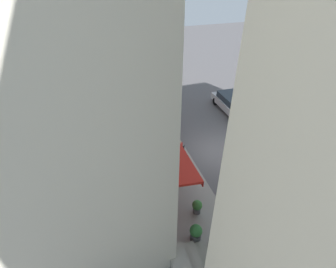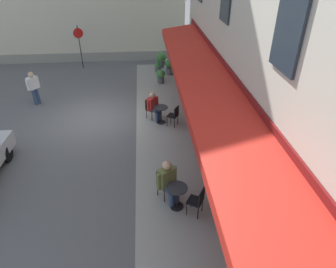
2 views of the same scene
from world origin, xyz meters
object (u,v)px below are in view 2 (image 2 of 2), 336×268
seated_patron_in_red (154,105)px  no_parking_sign (79,39)px  cafe_chair_black_back_row (198,200)px  cafe_table_near_entrance (161,113)px  seated_companion_in_olive (168,180)px  walking_pedestrian_in_white (33,86)px  cafe_chair_black_corner_left (150,107)px  cafe_chair_black_under_awning (164,181)px  potted_plant_entrance_left (161,59)px  potted_plant_under_sign (161,76)px  potted_plant_entrance_right (158,65)px  cafe_table_mid_terrace (177,194)px  potted_plant_by_steps (170,66)px  cafe_chair_black_by_window (174,114)px

seated_patron_in_red → no_parking_sign: bearing=30.4°
cafe_chair_black_back_row → cafe_table_near_entrance: bearing=7.2°
seated_companion_in_olive → walking_pedestrian_in_white: size_ratio=0.83×
cafe_chair_black_corner_left → seated_companion_in_olive: 5.13m
cafe_chair_black_under_awning → cafe_chair_black_corner_left: bearing=2.7°
potted_plant_entrance_left → walking_pedestrian_in_white: bearing=127.4°
cafe_chair_black_under_awning → seated_companion_in_olive: 0.28m
cafe_table_near_entrance → potted_plant_under_sign: potted_plant_under_sign is taller
cafe_chair_black_corner_left → cafe_chair_black_back_row: size_ratio=1.00×
cafe_table_near_entrance → cafe_chair_black_under_awning: 4.47m
potted_plant_entrance_left → potted_plant_entrance_right: bearing=163.7°
potted_plant_under_sign → seated_companion_in_olive: bearing=177.7°
seated_patron_in_red → potted_plant_entrance_left: size_ratio=1.40×
cafe_table_near_entrance → cafe_chair_black_under_awning: cafe_chair_black_under_awning is taller
seated_companion_in_olive → cafe_table_mid_terrace: bearing=-148.1°
cafe_chair_black_corner_left → seated_companion_in_olive: size_ratio=0.67×
potted_plant_by_steps → potted_plant_entrance_left: (1.37, 0.42, 0.04)m
cafe_chair_black_back_row → potted_plant_entrance_right: 11.62m
seated_companion_in_olive → cafe_chair_black_back_row: bearing=-131.7°
cafe_table_near_entrance → potted_plant_entrance_right: 6.29m
potted_plant_entrance_left → cafe_chair_black_under_awning: bearing=176.6°
cafe_chair_black_under_awning → seated_patron_in_red: size_ratio=0.71×
potted_plant_under_sign → potted_plant_entrance_left: size_ratio=0.83×
walking_pedestrian_in_white → potted_plant_by_steps: bearing=-62.7°
seated_companion_in_olive → potted_plant_by_steps: size_ratio=1.52×
cafe_chair_black_by_window → walking_pedestrian_in_white: 6.95m
no_parking_sign → potted_plant_entrance_right: no_parking_sign is taller
cafe_chair_black_by_window → potted_plant_under_sign: 4.86m
potted_plant_by_steps → walking_pedestrian_in_white: bearing=117.3°
cafe_chair_black_corner_left → cafe_table_mid_terrace: (-5.46, -0.57, -0.06)m
potted_plant_by_steps → potted_plant_entrance_right: bearing=57.0°
seated_patron_in_red → seated_companion_in_olive: 4.96m
cafe_chair_black_by_window → seated_patron_in_red: seated_patron_in_red is taller
seated_patron_in_red → seated_companion_in_olive: bearing=-177.7°
cafe_chair_black_by_window → potted_plant_under_sign: size_ratio=1.19×
cafe_table_near_entrance → potted_plant_under_sign: 4.53m
cafe_table_near_entrance → seated_patron_in_red: seated_patron_in_red is taller
walking_pedestrian_in_white → cafe_chair_black_back_row: bearing=-139.5°
cafe_chair_black_under_awning → potted_plant_entrance_left: 11.69m
cafe_chair_black_under_awning → cafe_table_near_entrance: bearing=-2.6°
cafe_table_near_entrance → cafe_chair_black_under_awning: size_ratio=0.82×
potted_plant_entrance_right → seated_companion_in_olive: bearing=178.3°
cafe_chair_black_corner_left → cafe_chair_black_back_row: same height
seated_companion_in_olive → potted_plant_entrance_left: bearing=-2.8°
no_parking_sign → cafe_chair_black_back_row: bearing=-158.0°
cafe_chair_black_under_awning → walking_pedestrian_in_white: (6.80, 5.66, 0.40)m
cafe_chair_black_under_awning → potted_plant_entrance_left: size_ratio=0.99×
cafe_chair_black_corner_left → walking_pedestrian_in_white: 5.76m
cafe_table_mid_terrace → cafe_table_near_entrance: bearing=1.5°
cafe_table_mid_terrace → no_parking_sign: size_ratio=0.29×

